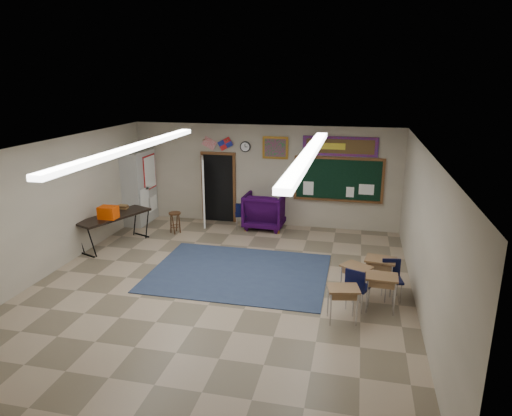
% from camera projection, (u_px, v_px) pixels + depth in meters
% --- Properties ---
extents(floor, '(9.00, 9.00, 0.00)m').
position_uv_depth(floor, '(220.00, 287.00, 9.77)').
color(floor, tan).
rests_on(floor, ground).
extents(back_wall, '(8.00, 0.04, 3.00)m').
position_uv_depth(back_wall, '(264.00, 176.00, 13.57)').
color(back_wall, '#BAAC96').
rests_on(back_wall, floor).
extents(front_wall, '(8.00, 0.04, 3.00)m').
position_uv_depth(front_wall, '(101.00, 339.00, 5.14)').
color(front_wall, '#BAAC96').
rests_on(front_wall, floor).
extents(left_wall, '(0.04, 9.00, 3.00)m').
position_uv_depth(left_wall, '(48.00, 209.00, 10.20)').
color(left_wall, '#BAAC96').
rests_on(left_wall, floor).
extents(right_wall, '(0.04, 9.00, 3.00)m').
position_uv_depth(right_wall, '(424.00, 235.00, 8.51)').
color(right_wall, '#BAAC96').
rests_on(right_wall, floor).
extents(ceiling, '(8.00, 9.00, 0.04)m').
position_uv_depth(ceiling, '(217.00, 148.00, 8.94)').
color(ceiling, beige).
rests_on(ceiling, back_wall).
extents(area_rug, '(4.00, 3.00, 0.02)m').
position_uv_depth(area_rug, '(239.00, 272.00, 10.48)').
color(area_rug, '#2D3C56').
rests_on(area_rug, floor).
extents(fluorescent_strips, '(3.86, 6.00, 0.10)m').
position_uv_depth(fluorescent_strips, '(217.00, 151.00, 8.95)').
color(fluorescent_strips, white).
rests_on(fluorescent_strips, ceiling).
extents(doorway, '(1.10, 0.89, 2.16)m').
position_uv_depth(doorway, '(214.00, 189.00, 13.87)').
color(doorway, black).
rests_on(doorway, back_wall).
extents(chalkboard, '(2.55, 0.14, 1.30)m').
position_uv_depth(chalkboard, '(338.00, 181.00, 13.08)').
color(chalkboard, brown).
rests_on(chalkboard, back_wall).
extents(bulletin_board, '(2.10, 0.05, 0.55)m').
position_uv_depth(bulletin_board, '(340.00, 146.00, 12.81)').
color(bulletin_board, '#A70E17').
rests_on(bulletin_board, back_wall).
extents(framed_art_print, '(0.75, 0.05, 0.65)m').
position_uv_depth(framed_art_print, '(275.00, 148.00, 13.23)').
color(framed_art_print, '#97651D').
rests_on(framed_art_print, back_wall).
extents(wall_clock, '(0.32, 0.05, 0.32)m').
position_uv_depth(wall_clock, '(245.00, 147.00, 13.42)').
color(wall_clock, black).
rests_on(wall_clock, back_wall).
extents(wall_flags, '(1.16, 0.06, 0.70)m').
position_uv_depth(wall_flags, '(217.00, 142.00, 13.54)').
color(wall_flags, red).
rests_on(wall_flags, back_wall).
extents(storage_cabinet, '(0.59, 1.25, 2.20)m').
position_uv_depth(storage_cabinet, '(140.00, 187.00, 13.86)').
color(storage_cabinet, '#A9AAA5').
rests_on(storage_cabinet, floor).
extents(wingback_armchair, '(1.18, 1.21, 1.07)m').
position_uv_depth(wingback_armchair, '(265.00, 210.00, 13.49)').
color(wingback_armchair, '#20042D').
rests_on(wingback_armchair, floor).
extents(student_chair_reading, '(0.51, 0.51, 0.82)m').
position_uv_depth(student_chair_reading, '(242.00, 215.00, 13.41)').
color(student_chair_reading, black).
rests_on(student_chair_reading, floor).
extents(student_chair_desk_a, '(0.56, 0.56, 0.86)m').
position_uv_depth(student_chair_desk_a, '(358.00, 288.00, 8.77)').
color(student_chair_desk_a, black).
rests_on(student_chair_desk_a, floor).
extents(student_chair_desk_b, '(0.47, 0.47, 0.81)m').
position_uv_depth(student_chair_desk_b, '(392.00, 281.00, 9.13)').
color(student_chair_desk_b, black).
rests_on(student_chair_desk_b, floor).
extents(student_desk_front_left, '(0.70, 0.66, 0.67)m').
position_uv_depth(student_desk_front_left, '(356.00, 279.00, 9.27)').
color(student_desk_front_left, olive).
rests_on(student_desk_front_left, floor).
extents(student_desk_front_right, '(0.68, 0.56, 0.74)m').
position_uv_depth(student_desk_front_right, '(380.00, 273.00, 9.47)').
color(student_desk_front_right, olive).
rests_on(student_desk_front_right, floor).
extents(student_desk_back_left, '(0.64, 0.53, 0.68)m').
position_uv_depth(student_desk_back_left, '(342.00, 302.00, 8.32)').
color(student_desk_back_left, olive).
rests_on(student_desk_back_left, floor).
extents(student_desk_back_right, '(0.61, 0.47, 0.72)m').
position_uv_depth(student_desk_back_right, '(381.00, 291.00, 8.72)').
color(student_desk_back_right, olive).
rests_on(student_desk_back_right, floor).
extents(folding_table, '(1.38, 2.13, 1.16)m').
position_uv_depth(folding_table, '(115.00, 229.00, 12.06)').
color(folding_table, black).
rests_on(folding_table, floor).
extents(wooden_stool, '(0.35, 0.35, 0.61)m').
position_uv_depth(wooden_stool, '(175.00, 222.00, 13.07)').
color(wooden_stool, '#492B16').
rests_on(wooden_stool, floor).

